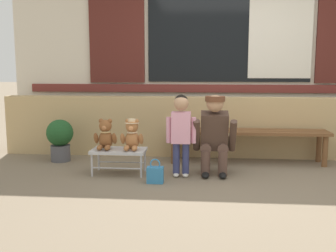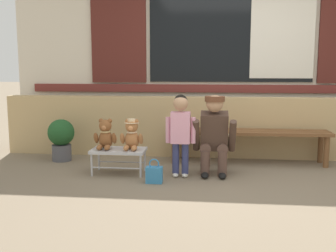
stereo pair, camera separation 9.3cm
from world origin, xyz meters
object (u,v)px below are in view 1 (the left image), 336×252
at_px(wooden_bench_long, 247,135).
at_px(teddy_bear_with_hat, 132,135).
at_px(teddy_bear_plain, 105,135).
at_px(handbag_on_ground, 155,174).
at_px(small_display_bench, 119,152).
at_px(potted_plant, 60,138).
at_px(adult_crouching, 215,134).
at_px(child_standing, 181,126).

bearing_deg(wooden_bench_long, teddy_bear_with_hat, -153.42).
height_order(teddy_bear_plain, handbag_on_ground, teddy_bear_plain).
bearing_deg(wooden_bench_long, small_display_bench, -155.72).
xyz_separation_m(teddy_bear_plain, potted_plant, (-0.77, 0.57, -0.14)).
bearing_deg(small_display_bench, teddy_bear_with_hat, 0.77).
height_order(wooden_bench_long, small_display_bench, wooden_bench_long).
bearing_deg(adult_crouching, small_display_bench, -175.47).
bearing_deg(teddy_bear_with_hat, teddy_bear_plain, -179.87).
height_order(teddy_bear_plain, adult_crouching, adult_crouching).
bearing_deg(small_display_bench, child_standing, -4.52).
height_order(handbag_on_ground, potted_plant, potted_plant).
distance_m(teddy_bear_plain, handbag_on_ground, 0.81).
bearing_deg(small_display_bench, teddy_bear_plain, 179.49).
relative_size(child_standing, handbag_on_ground, 3.52).
distance_m(wooden_bench_long, potted_plant, 2.52).
bearing_deg(child_standing, adult_crouching, 20.67).
relative_size(small_display_bench, teddy_bear_with_hat, 1.76).
height_order(small_display_bench, child_standing, child_standing).
xyz_separation_m(teddy_bear_with_hat, potted_plant, (-1.09, 0.57, -0.15)).
bearing_deg(potted_plant, child_standing, -20.72).
height_order(teddy_bear_with_hat, potted_plant, teddy_bear_with_hat).
relative_size(teddy_bear_plain, child_standing, 0.38).
height_order(small_display_bench, adult_crouching, adult_crouching).
bearing_deg(handbag_on_ground, teddy_bear_with_hat, 132.75).
xyz_separation_m(wooden_bench_long, child_standing, (-0.84, -0.77, 0.22)).
bearing_deg(potted_plant, small_display_bench, -31.67).
relative_size(handbag_on_ground, potted_plant, 0.48).
xyz_separation_m(child_standing, handbag_on_ground, (-0.27, -0.28, -0.50)).
xyz_separation_m(wooden_bench_long, potted_plant, (-2.52, -0.14, -0.05)).
distance_m(small_display_bench, child_standing, 0.81).
xyz_separation_m(teddy_bear_with_hat, handbag_on_ground, (0.32, -0.34, -0.38)).
relative_size(wooden_bench_long, teddy_bear_plain, 5.78).
height_order(wooden_bench_long, teddy_bear_with_hat, teddy_bear_with_hat).
height_order(teddy_bear_with_hat, adult_crouching, adult_crouching).
relative_size(adult_crouching, potted_plant, 1.67).
bearing_deg(child_standing, potted_plant, 159.28).
xyz_separation_m(wooden_bench_long, handbag_on_ground, (-1.11, -1.05, -0.28)).
distance_m(handbag_on_ground, potted_plant, 1.70).
xyz_separation_m(small_display_bench, teddy_bear_with_hat, (0.16, 0.00, 0.21)).
relative_size(teddy_bear_plain, potted_plant, 0.64).
relative_size(small_display_bench, teddy_bear_plain, 1.76).
distance_m(teddy_bear_plain, child_standing, 0.92).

